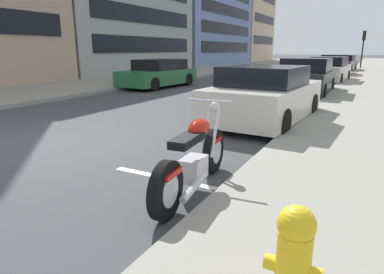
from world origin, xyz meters
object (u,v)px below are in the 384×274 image
car_opposite_curb (159,74)px  fire_hydrant (294,257)px  parked_car_far_down_curb (329,70)px  parked_car_across_street (334,66)px  parked_car_mid_block (265,96)px  parked_car_near_corner (306,78)px  parked_car_at_intersection (343,63)px  traffic_signal_near_corner (364,41)px  parked_motorcycle (195,159)px

car_opposite_curb → fire_hydrant: bearing=39.8°
parked_car_far_down_curb → fire_hydrant: size_ratio=5.73×
parked_car_across_street → parked_car_mid_block: bearing=177.1°
car_opposite_curb → parked_car_near_corner: bearing=96.3°
parked_car_across_street → fire_hydrant: parked_car_across_street is taller
parked_car_near_corner → parked_car_at_intersection: size_ratio=0.89×
parked_car_near_corner → parked_car_mid_block: bearing=-179.8°
parked_car_far_down_curb → parked_car_at_intersection: bearing=4.3°
parked_car_at_intersection → traffic_signal_near_corner: bearing=-14.6°
parked_car_far_down_curb → traffic_signal_near_corner: bearing=-0.6°
parked_car_near_corner → parked_motorcycle: bearing=-177.7°
parked_car_at_intersection → traffic_signal_near_corner: (3.88, -1.25, 1.90)m
parked_car_mid_block → car_opposite_curb: parked_car_mid_block is taller
parked_car_far_down_curb → parked_car_near_corner: bearing=-178.0°
parked_car_mid_block → parked_car_far_down_curb: bearing=2.7°
parked_car_near_corner → traffic_signal_near_corner: 21.25m
parked_motorcycle → parked_car_at_intersection: size_ratio=0.47×
fire_hydrant → traffic_signal_near_corner: traffic_signal_near_corner is taller
parked_car_far_down_curb → traffic_signal_near_corner: 15.19m
car_opposite_curb → fire_hydrant: size_ratio=6.00×
parked_motorcycle → parked_car_across_street: bearing=-4.0°
parked_car_at_intersection → parked_car_across_street: bearing=-178.4°
car_opposite_curb → parked_car_at_intersection: bearing=161.4°
fire_hydrant → parked_motorcycle: bearing=43.5°
parked_car_at_intersection → car_opposite_curb: (-17.67, 6.96, -0.01)m
parked_car_far_down_curb → parked_car_at_intersection: 11.15m
parked_car_at_intersection → fire_hydrant: parked_car_at_intersection is taller
parked_car_near_corner → parked_car_far_down_curb: parked_car_near_corner is taller
parked_motorcycle → parked_car_across_street: size_ratio=0.50×
parked_car_across_street → traffic_signal_near_corner: traffic_signal_near_corner is taller
parked_motorcycle → fire_hydrant: 2.29m
parked_car_far_down_curb → car_opposite_curb: (-6.52, 7.05, -0.03)m
parked_car_near_corner → traffic_signal_near_corner: bearing=-3.8°
parked_car_near_corner → car_opposite_curb: bearing=93.4°
traffic_signal_near_corner → parked_car_at_intersection: bearing=162.1°
parked_motorcycle → traffic_signal_near_corner: 31.77m
car_opposite_curb → parked_car_across_street: bearing=153.7°
parked_car_near_corner → parked_car_far_down_curb: 6.10m
parked_car_near_corner → traffic_signal_near_corner: traffic_signal_near_corner is taller
parked_motorcycle → fire_hydrant: parked_motorcycle is taller
parked_car_far_down_curb → fire_hydrant: 18.40m
parked_car_at_intersection → parked_motorcycle: bearing=-176.0°
parked_motorcycle → parked_car_far_down_curb: bearing=-4.4°
parked_car_at_intersection → traffic_signal_near_corner: size_ratio=1.41×
parked_car_across_street → car_opposite_curb: size_ratio=1.00×
parked_car_across_street → parked_car_at_intersection: bearing=-4.9°
parked_car_near_corner → traffic_signal_near_corner: (21.13, -1.36, 1.86)m
parked_car_mid_block → fire_hydrant: parked_car_mid_block is taller
parked_motorcycle → parked_car_far_down_curb: size_ratio=0.52×
parked_car_mid_block → parked_car_across_street: size_ratio=0.94×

